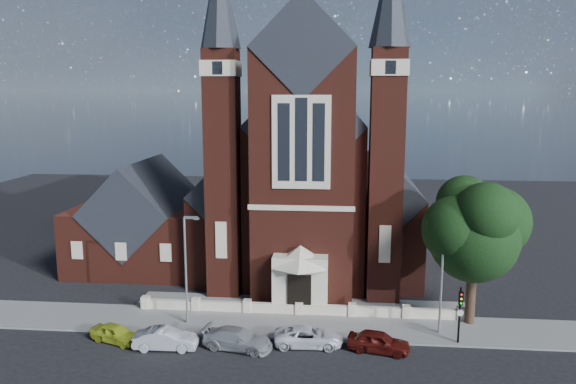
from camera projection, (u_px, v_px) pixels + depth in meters
name	position (u px, v px, depth m)	size (l,w,h in m)	color
ground	(306.00, 278.00, 50.98)	(120.00, 120.00, 0.00)	black
pavement_strip	(297.00, 326.00, 40.69)	(60.00, 5.00, 0.12)	slate
forecourt_paving	(301.00, 305.00, 44.61)	(26.00, 3.00, 0.14)	slate
forecourt_wall	(299.00, 315.00, 42.65)	(24.00, 0.40, 0.90)	beige
church	(311.00, 176.00, 57.31)	(20.01, 34.90, 29.20)	#532016
parish_hall	(144.00, 224.00, 54.67)	(12.00, 12.20, 10.24)	#532016
street_tree	(477.00, 232.00, 39.49)	(6.40, 6.60, 10.70)	black
street_lamp_left	(187.00, 264.00, 40.11)	(1.16, 0.22, 8.09)	gray
street_lamp_right	(443.00, 271.00, 38.46)	(1.16, 0.22, 8.09)	gray
traffic_signal	(460.00, 308.00, 37.19)	(0.28, 0.42, 4.00)	black
car_lime_van	(115.00, 333.00, 37.97)	(1.45, 3.60, 1.23)	#B6C928
car_silver_a	(166.00, 339.00, 36.91)	(1.46, 4.20, 1.38)	#AEB0B6
car_silver_b	(238.00, 339.00, 36.93)	(1.91, 4.69, 1.36)	gray
car_white_suv	(309.00, 337.00, 37.40)	(2.12, 4.60, 1.28)	white
car_dark_red	(379.00, 342.00, 36.53)	(1.63, 4.04, 1.38)	#4C110D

